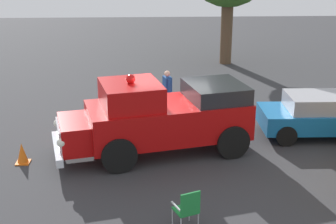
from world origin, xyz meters
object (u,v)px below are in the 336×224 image
(vintage_fire_truck, at_px, (161,116))
(classic_hot_rod, at_px, (324,115))
(lawn_chair_spare, at_px, (188,207))
(traffic_cone, at_px, (22,153))
(spectator_standing, at_px, (167,89))

(vintage_fire_truck, distance_m, classic_hot_rod, 5.71)
(classic_hot_rod, bearing_deg, lawn_chair_spare, -42.98)
(classic_hot_rod, bearing_deg, traffic_cone, -79.89)
(classic_hot_rod, relative_size, lawn_chair_spare, 4.31)
(vintage_fire_truck, distance_m, lawn_chair_spare, 4.44)
(lawn_chair_spare, height_order, traffic_cone, lawn_chair_spare)
(classic_hot_rod, height_order, spectator_standing, spectator_standing)
(classic_hot_rod, relative_size, spectator_standing, 2.63)
(lawn_chair_spare, distance_m, traffic_cone, 5.96)
(classic_hot_rod, distance_m, traffic_cone, 9.90)
(classic_hot_rod, xyz_separation_m, traffic_cone, (1.74, -9.74, -0.44))
(vintage_fire_truck, distance_m, traffic_cone, 4.29)
(lawn_chair_spare, xyz_separation_m, spectator_standing, (-8.14, -0.09, 0.37))
(classic_hot_rod, distance_m, spectator_standing, 5.85)
(vintage_fire_truck, bearing_deg, classic_hot_rod, 101.32)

